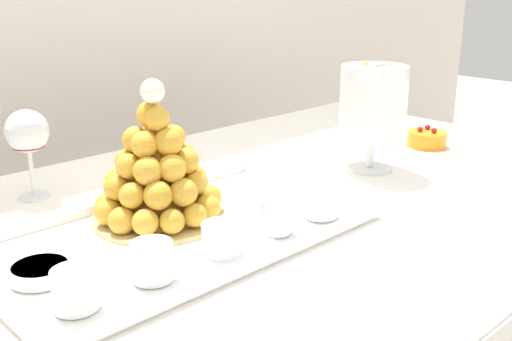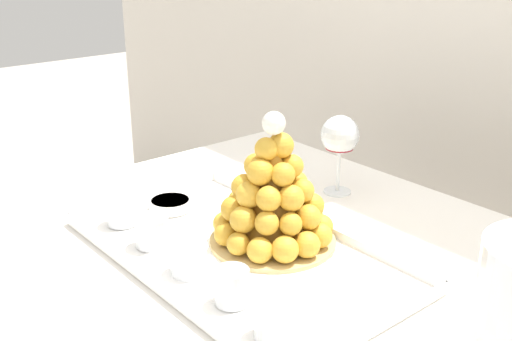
{
  "view_description": "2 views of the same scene",
  "coord_description": "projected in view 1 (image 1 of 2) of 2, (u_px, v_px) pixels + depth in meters",
  "views": [
    {
      "loc": [
        -0.8,
        -0.78,
        1.17
      ],
      "look_at": [
        -0.11,
        -0.04,
        0.85
      ],
      "focal_mm": 42.87,
      "sensor_mm": 36.0,
      "label": 1
    },
    {
      "loc": [
        0.52,
        -0.62,
        1.29
      ],
      "look_at": [
        -0.21,
        -0.02,
        0.93
      ],
      "focal_mm": 44.13,
      "sensor_mm": 36.0,
      "label": 2
    }
  ],
  "objects": [
    {
      "name": "dessert_cup_right",
      "position": [
        321.0,
        202.0,
        1.07
      ],
      "size": [
        0.06,
        0.06,
        0.06
      ],
      "color": "silver",
      "rests_on": "serving_tray"
    },
    {
      "name": "buffet_table",
      "position": [
        279.0,
        234.0,
        1.22
      ],
      "size": [
        1.6,
        1.01,
        0.76
      ],
      "color": "brown",
      "rests_on": "ground_plane"
    },
    {
      "name": "dessert_cup_mid_right",
      "position": [
        276.0,
        217.0,
        1.0
      ],
      "size": [
        0.05,
        0.05,
        0.06
      ],
      "color": "silver",
      "rests_on": "serving_tray"
    },
    {
      "name": "creme_brulee_ramekin",
      "position": [
        40.0,
        271.0,
        0.86
      ],
      "size": [
        0.09,
        0.09,
        0.02
      ],
      "color": "white",
      "rests_on": "serving_tray"
    },
    {
      "name": "dessert_cup_mid_left",
      "position": [
        152.0,
        262.0,
        0.85
      ],
      "size": [
        0.06,
        0.06,
        0.05
      ],
      "color": "silver",
      "rests_on": "serving_tray"
    },
    {
      "name": "croquembouche",
      "position": [
        157.0,
        171.0,
        1.03
      ],
      "size": [
        0.23,
        0.23,
        0.25
      ],
      "color": "tan",
      "rests_on": "serving_tray"
    },
    {
      "name": "wine_glass",
      "position": [
        27.0,
        134.0,
        1.15
      ],
      "size": [
        0.08,
        0.08,
        0.17
      ],
      "color": "silver",
      "rests_on": "buffet_table"
    },
    {
      "name": "serving_tray",
      "position": [
        178.0,
        235.0,
        1.01
      ],
      "size": [
        0.63,
        0.36,
        0.02
      ],
      "color": "white",
      "rests_on": "buffet_table"
    },
    {
      "name": "macaron_goblet",
      "position": [
        373.0,
        102.0,
        1.31
      ],
      "size": [
        0.14,
        0.14,
        0.25
      ],
      "color": "white",
      "rests_on": "buffet_table"
    },
    {
      "name": "dessert_cup_centre",
      "position": [
        222.0,
        240.0,
        0.93
      ],
      "size": [
        0.06,
        0.06,
        0.05
      ],
      "color": "silver",
      "rests_on": "serving_tray"
    },
    {
      "name": "fruit_tart_plate",
      "position": [
        426.0,
        143.0,
        1.51
      ],
      "size": [
        0.18,
        0.18,
        0.06
      ],
      "color": "white",
      "rests_on": "buffet_table"
    },
    {
      "name": "dessert_cup_left",
      "position": [
        75.0,
        290.0,
        0.78
      ],
      "size": [
        0.06,
        0.06,
        0.05
      ],
      "color": "silver",
      "rests_on": "serving_tray"
    }
  ]
}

